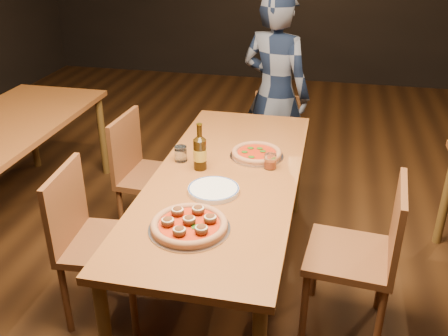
% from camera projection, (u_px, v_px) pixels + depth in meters
% --- Properties ---
extents(ground, '(9.00, 9.00, 0.00)m').
position_uv_depth(ground, '(226.00, 281.00, 3.13)').
color(ground, black).
extents(table_main, '(0.80, 2.00, 0.75)m').
position_uv_depth(table_main, '(226.00, 186.00, 2.82)').
color(table_main, brown).
rests_on(table_main, ground).
extents(chair_main_nw, '(0.47, 0.47, 0.94)m').
position_uv_depth(chair_main_nw, '(107.00, 243.00, 2.69)').
color(chair_main_nw, brown).
rests_on(chair_main_nw, ground).
extents(chair_main_sw, '(0.45, 0.45, 0.92)m').
position_uv_depth(chair_main_sw, '(155.00, 177.00, 3.40)').
color(chair_main_sw, brown).
rests_on(chair_main_sw, ground).
extents(chair_main_e, '(0.48, 0.48, 0.94)m').
position_uv_depth(chair_main_e, '(350.00, 254.00, 2.60)').
color(chair_main_e, brown).
rests_on(chair_main_e, ground).
extents(chair_end, '(0.44, 0.44, 0.82)m').
position_uv_depth(chair_end, '(270.00, 145.00, 4.01)').
color(chair_end, brown).
rests_on(chair_end, ground).
extents(pizza_meatball, '(0.38, 0.38, 0.07)m').
position_uv_depth(pizza_meatball, '(189.00, 224.00, 2.29)').
color(pizza_meatball, '#B7B7BF').
rests_on(pizza_meatball, table_main).
extents(pizza_margherita, '(0.32, 0.32, 0.04)m').
position_uv_depth(pizza_margherita, '(257.00, 153.00, 3.00)').
color(pizza_margherita, '#B7B7BF').
rests_on(pizza_margherita, table_main).
extents(plate_stack, '(0.27, 0.27, 0.03)m').
position_uv_depth(plate_stack, '(214.00, 190.00, 2.61)').
color(plate_stack, white).
rests_on(plate_stack, table_main).
extents(beer_bottle, '(0.08, 0.08, 0.27)m').
position_uv_depth(beer_bottle, '(200.00, 153.00, 2.82)').
color(beer_bottle, black).
rests_on(beer_bottle, table_main).
extents(water_glass, '(0.07, 0.07, 0.09)m').
position_uv_depth(water_glass, '(181.00, 154.00, 2.94)').
color(water_glass, white).
rests_on(water_glass, table_main).
extents(amber_glass, '(0.07, 0.07, 0.09)m').
position_uv_depth(amber_glass, '(270.00, 161.00, 2.85)').
color(amber_glass, '#B03F13').
rests_on(amber_glass, table_main).
extents(diner, '(0.68, 0.58, 1.60)m').
position_uv_depth(diner, '(275.00, 94.00, 3.93)').
color(diner, black).
rests_on(diner, ground).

